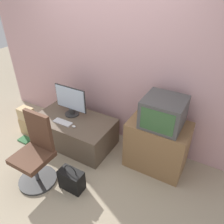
{
  "coord_description": "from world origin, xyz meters",
  "views": [
    {
      "loc": [
        1.6,
        -1.34,
        2.35
      ],
      "look_at": [
        0.31,
        0.91,
        0.7
      ],
      "focal_mm": 35.0,
      "sensor_mm": 36.0,
      "label": 1
    }
  ],
  "objects": [
    {
      "name": "crt_tv",
      "position": [
        1.03,
        0.94,
        0.9
      ],
      "size": [
        0.5,
        0.48,
        0.37
      ],
      "color": "#474747",
      "rests_on": "side_stand"
    },
    {
      "name": "keyboard",
      "position": [
        -0.38,
        0.62,
        0.46
      ],
      "size": [
        0.3,
        0.12,
        0.01
      ],
      "color": "silver",
      "rests_on": "desk"
    },
    {
      "name": "mouse",
      "position": [
        -0.16,
        0.61,
        0.46
      ],
      "size": [
        0.06,
        0.04,
        0.03
      ],
      "color": "silver",
      "rests_on": "desk"
    },
    {
      "name": "desk",
      "position": [
        -0.3,
        0.78,
        0.22
      ],
      "size": [
        1.24,
        0.7,
        0.45
      ],
      "color": "brown",
      "rests_on": "ground_plane"
    },
    {
      "name": "book",
      "position": [
        -1.06,
        0.38,
        0.01
      ],
      "size": [
        0.2,
        0.15,
        0.02
      ],
      "color": "#2D6638",
      "rests_on": "ground_plane"
    },
    {
      "name": "cardboard_box_upper",
      "position": [
        -1.15,
        0.58,
        0.38
      ],
      "size": [
        0.24,
        0.17,
        0.21
      ],
      "color": "#D1B27F",
      "rests_on": "cardboard_box_lower"
    },
    {
      "name": "cardboard_box_lower",
      "position": [
        -1.15,
        0.58,
        0.14
      ],
      "size": [
        0.26,
        0.18,
        0.28
      ],
      "color": "tan",
      "rests_on": "ground_plane"
    },
    {
      "name": "ground_plane",
      "position": [
        0.0,
        0.0,
        0.0
      ],
      "size": [
        12.0,
        12.0,
        0.0
      ],
      "primitive_type": "plane",
      "color": "tan"
    },
    {
      "name": "main_monitor",
      "position": [
        -0.4,
        0.88,
        0.69
      ],
      "size": [
        0.56,
        0.23,
        0.48
      ],
      "color": "#2D2D2D",
      "rests_on": "desk"
    },
    {
      "name": "office_chair",
      "position": [
        -0.24,
        -0.06,
        0.41
      ],
      "size": [
        0.5,
        0.5,
        0.97
      ],
      "color": "#333333",
      "rests_on": "ground_plane"
    },
    {
      "name": "wall_back",
      "position": [
        0.0,
        1.32,
        1.3
      ],
      "size": [
        4.4,
        0.05,
        2.6
      ],
      "color": "#CC9EA3",
      "rests_on": "ground_plane"
    },
    {
      "name": "handbag",
      "position": [
        0.23,
        0.02,
        0.15
      ],
      "size": [
        0.32,
        0.17,
        0.39
      ],
      "color": "black",
      "rests_on": "ground_plane"
    },
    {
      "name": "side_stand",
      "position": [
        1.0,
        0.95,
        0.36
      ],
      "size": [
        0.79,
        0.51,
        0.72
      ],
      "color": "olive",
      "rests_on": "ground_plane"
    }
  ]
}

